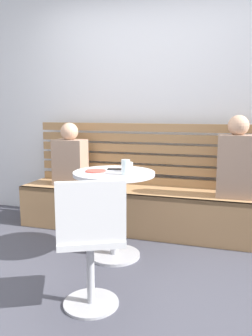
{
  "coord_description": "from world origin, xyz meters",
  "views": [
    {
      "loc": [
        0.83,
        -2.12,
        1.24
      ],
      "look_at": [
        -0.06,
        0.66,
        0.75
      ],
      "focal_mm": 36.61,
      "sensor_mm": 36.0,
      "label": 1
    }
  ],
  "objects_px": {
    "person_child_left": "(70,157)",
    "plate_small": "(96,171)",
    "cup_glass_tall": "(126,167)",
    "phone_on_table": "(116,169)",
    "person_adult": "(237,161)",
    "white_chair": "(91,240)",
    "cafe_table": "(114,198)",
    "cup_glass_short": "(128,167)",
    "booth_bench": "(147,210)"
  },
  "relations": [
    {
      "from": "booth_bench",
      "to": "person_adult",
      "type": "relative_size",
      "value": 3.54
    },
    {
      "from": "booth_bench",
      "to": "cafe_table",
      "type": "bearing_deg",
      "value": -99.16
    },
    {
      "from": "person_adult",
      "to": "phone_on_table",
      "type": "distance_m",
      "value": 1.13
    },
    {
      "from": "booth_bench",
      "to": "person_child_left",
      "type": "height_order",
      "value": "person_child_left"
    },
    {
      "from": "cup_glass_short",
      "to": "white_chair",
      "type": "bearing_deg",
      "value": -88.33
    },
    {
      "from": "person_adult",
      "to": "cup_glass_tall",
      "type": "xyz_separation_m",
      "value": [
        -0.84,
        -0.75,
        0.02
      ]
    },
    {
      "from": "white_chair",
      "to": "person_child_left",
      "type": "xyz_separation_m",
      "value": [
        -0.89,
        1.5,
        0.27
      ]
    },
    {
      "from": "person_child_left",
      "to": "white_chair",
      "type": "bearing_deg",
      "value": -59.38
    },
    {
      "from": "cup_glass_short",
      "to": "plate_small",
      "type": "height_order",
      "value": "cup_glass_short"
    },
    {
      "from": "cafe_table",
      "to": "phone_on_table",
      "type": "bearing_deg",
      "value": 101.33
    },
    {
      "from": "booth_bench",
      "to": "cup_glass_short",
      "type": "height_order",
      "value": "cup_glass_short"
    },
    {
      "from": "cafe_table",
      "to": "person_child_left",
      "type": "relative_size",
      "value": 1.1
    },
    {
      "from": "phone_on_table",
      "to": "cup_glass_short",
      "type": "bearing_deg",
      "value": -133.34
    },
    {
      "from": "cafe_table",
      "to": "person_adult",
      "type": "relative_size",
      "value": 0.97
    },
    {
      "from": "cup_glass_tall",
      "to": "person_adult",
      "type": "bearing_deg",
      "value": 41.97
    },
    {
      "from": "cafe_table",
      "to": "cup_glass_short",
      "type": "distance_m",
      "value": 0.29
    },
    {
      "from": "white_chair",
      "to": "cup_glass_short",
      "type": "xyz_separation_m",
      "value": [
        -0.02,
        0.84,
        0.32
      ]
    },
    {
      "from": "cafe_table",
      "to": "white_chair",
      "type": "bearing_deg",
      "value": -80.5
    },
    {
      "from": "person_adult",
      "to": "phone_on_table",
      "type": "relative_size",
      "value": 5.44
    },
    {
      "from": "plate_small",
      "to": "cup_glass_tall",
      "type": "bearing_deg",
      "value": -10.7
    },
    {
      "from": "plate_small",
      "to": "phone_on_table",
      "type": "bearing_deg",
      "value": 49.87
    },
    {
      "from": "cup_glass_tall",
      "to": "cup_glass_short",
      "type": "relative_size",
      "value": 1.5
    },
    {
      "from": "phone_on_table",
      "to": "booth_bench",
      "type": "bearing_deg",
      "value": -27.75
    },
    {
      "from": "person_child_left",
      "to": "plate_small",
      "type": "xyz_separation_m",
      "value": [
        0.61,
        -0.74,
        0.01
      ]
    },
    {
      "from": "white_chair",
      "to": "person_adult",
      "type": "xyz_separation_m",
      "value": [
        0.83,
        1.46,
        0.32
      ]
    },
    {
      "from": "cafe_table",
      "to": "plate_small",
      "type": "relative_size",
      "value": 4.35
    },
    {
      "from": "plate_small",
      "to": "person_adult",
      "type": "bearing_deg",
      "value": 32.12
    },
    {
      "from": "person_adult",
      "to": "cup_glass_short",
      "type": "height_order",
      "value": "person_adult"
    },
    {
      "from": "booth_bench",
      "to": "plate_small",
      "type": "relative_size",
      "value": 15.88
    },
    {
      "from": "white_chair",
      "to": "plate_small",
      "type": "xyz_separation_m",
      "value": [
        -0.28,
        0.77,
        0.28
      ]
    },
    {
      "from": "white_chair",
      "to": "person_adult",
      "type": "relative_size",
      "value": 1.12
    },
    {
      "from": "person_child_left",
      "to": "plate_small",
      "type": "height_order",
      "value": "person_child_left"
    },
    {
      "from": "white_chair",
      "to": "cup_glass_tall",
      "type": "distance_m",
      "value": 0.79
    },
    {
      "from": "cafe_table",
      "to": "cup_glass_tall",
      "type": "bearing_deg",
      "value": -35.48
    },
    {
      "from": "white_chair",
      "to": "cup_glass_short",
      "type": "relative_size",
      "value": 10.63
    },
    {
      "from": "cafe_table",
      "to": "person_child_left",
      "type": "xyz_separation_m",
      "value": [
        -0.76,
        0.7,
        0.22
      ]
    },
    {
      "from": "person_adult",
      "to": "person_child_left",
      "type": "distance_m",
      "value": 1.72
    },
    {
      "from": "cafe_table",
      "to": "plate_small",
      "type": "xyz_separation_m",
      "value": [
        -0.15,
        -0.04,
        0.23
      ]
    },
    {
      "from": "plate_small",
      "to": "phone_on_table",
      "type": "height_order",
      "value": "plate_small"
    },
    {
      "from": "person_child_left",
      "to": "plate_small",
      "type": "distance_m",
      "value": 0.96
    },
    {
      "from": "cafe_table",
      "to": "plate_small",
      "type": "distance_m",
      "value": 0.27
    },
    {
      "from": "cup_glass_tall",
      "to": "cup_glass_short",
      "type": "xyz_separation_m",
      "value": [
        -0.02,
        0.13,
        -0.02
      ]
    },
    {
      "from": "cup_glass_tall",
      "to": "plate_small",
      "type": "bearing_deg",
      "value": 169.3
    },
    {
      "from": "cup_glass_tall",
      "to": "plate_small",
      "type": "relative_size",
      "value": 0.71
    },
    {
      "from": "cafe_table",
      "to": "plate_small",
      "type": "bearing_deg",
      "value": -164.09
    },
    {
      "from": "plate_small",
      "to": "phone_on_table",
      "type": "relative_size",
      "value": 1.21
    },
    {
      "from": "cafe_table",
      "to": "white_chair",
      "type": "relative_size",
      "value": 0.87
    },
    {
      "from": "person_child_left",
      "to": "plate_small",
      "type": "relative_size",
      "value": 3.96
    },
    {
      "from": "person_adult",
      "to": "cup_glass_tall",
      "type": "bearing_deg",
      "value": -138.03
    },
    {
      "from": "phone_on_table",
      "to": "cup_glass_tall",
      "type": "bearing_deg",
      "value": -157.54
    }
  ]
}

